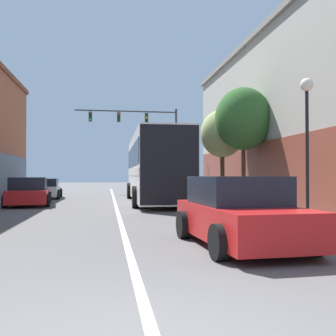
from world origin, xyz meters
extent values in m
cube|color=silver|center=(0.00, 16.89, 0.00)|extent=(0.14, 45.78, 0.01)
cube|color=brown|center=(7.55, 13.85, 1.60)|extent=(0.24, 29.20, 3.20)
cube|color=silver|center=(2.16, 18.22, 1.90)|extent=(2.65, 11.79, 3.36)
cube|color=black|center=(2.16, 18.22, 2.51)|extent=(2.69, 11.55, 1.07)
cube|color=beige|center=(2.16, 18.22, 1.63)|extent=(2.68, 11.67, 0.34)
cube|color=black|center=(2.06, 12.37, 1.90)|extent=(2.38, 0.10, 3.22)
cylinder|color=black|center=(0.99, 21.89, 0.50)|extent=(0.32, 1.01, 1.00)
cylinder|color=black|center=(3.48, 21.84, 0.50)|extent=(0.32, 1.01, 1.00)
cylinder|color=black|center=(0.85, 14.61, 0.50)|extent=(0.32, 1.01, 1.00)
cylinder|color=black|center=(3.34, 14.56, 0.50)|extent=(0.32, 1.01, 1.00)
cube|color=red|center=(2.35, 4.76, 0.52)|extent=(2.01, 4.09, 0.68)
cube|color=black|center=(2.33, 5.00, 1.16)|extent=(1.76, 2.17, 0.60)
cylinder|color=black|center=(1.35, 5.95, 0.32)|extent=(0.26, 0.65, 0.64)
cylinder|color=black|center=(3.20, 6.06, 0.32)|extent=(0.26, 0.65, 0.64)
cylinder|color=black|center=(1.50, 3.47, 0.32)|extent=(0.26, 0.65, 0.64)
cylinder|color=black|center=(3.34, 3.58, 0.32)|extent=(0.26, 0.65, 0.64)
cube|color=silver|center=(-4.34, 23.06, 0.47)|extent=(1.88, 4.12, 0.62)
cube|color=black|center=(-4.33, 22.86, 1.02)|extent=(1.64, 2.18, 0.49)
cylinder|color=black|center=(-5.28, 24.26, 0.30)|extent=(0.25, 0.61, 0.60)
cylinder|color=black|center=(-3.55, 24.35, 0.30)|extent=(0.25, 0.61, 0.60)
cylinder|color=black|center=(-5.14, 21.76, 0.30)|extent=(0.25, 0.61, 0.60)
cylinder|color=black|center=(-3.41, 21.86, 0.30)|extent=(0.25, 0.61, 0.60)
cube|color=red|center=(-4.24, 17.10, 0.48)|extent=(2.29, 4.70, 0.62)
cube|color=black|center=(-4.22, 16.88, 1.08)|extent=(1.90, 2.53, 0.60)
cylinder|color=black|center=(-5.32, 18.39, 0.30)|extent=(0.29, 0.63, 0.61)
cylinder|color=black|center=(-3.49, 18.60, 0.30)|extent=(0.29, 0.63, 0.61)
cylinder|color=black|center=(-5.00, 15.60, 0.30)|extent=(0.29, 0.63, 0.61)
cylinder|color=black|center=(-3.17, 15.81, 0.30)|extent=(0.29, 0.63, 0.61)
cylinder|color=#333338|center=(5.39, 29.78, 3.57)|extent=(0.18, 0.18, 7.15)
cylinder|color=#333338|center=(1.16, 29.78, 6.85)|extent=(8.46, 0.12, 0.12)
cube|color=#234723|center=(2.85, 29.78, 6.33)|extent=(0.28, 0.24, 0.80)
sphere|color=black|center=(2.85, 29.63, 6.58)|extent=(0.18, 0.18, 0.18)
sphere|color=orange|center=(2.85, 29.63, 6.33)|extent=(0.18, 0.18, 0.18)
sphere|color=black|center=(2.85, 29.63, 6.08)|extent=(0.18, 0.18, 0.18)
cube|color=#234723|center=(0.52, 29.78, 6.33)|extent=(0.28, 0.24, 0.80)
sphere|color=red|center=(0.52, 29.63, 6.58)|extent=(0.18, 0.18, 0.18)
sphere|color=black|center=(0.52, 29.63, 6.33)|extent=(0.18, 0.18, 0.18)
sphere|color=black|center=(0.52, 29.63, 6.08)|extent=(0.18, 0.18, 0.18)
cube|color=#234723|center=(-1.80, 29.78, 6.33)|extent=(0.28, 0.24, 0.80)
sphere|color=black|center=(-1.80, 29.63, 6.58)|extent=(0.18, 0.18, 0.18)
sphere|color=black|center=(-1.80, 29.63, 6.33)|extent=(0.18, 0.18, 0.18)
sphere|color=green|center=(-1.80, 29.63, 6.08)|extent=(0.18, 0.18, 0.18)
cone|color=black|center=(5.51, 7.86, 0.10)|extent=(0.26, 0.26, 0.20)
cylinder|color=black|center=(5.51, 7.86, 2.03)|extent=(0.10, 0.10, 4.07)
sphere|color=#EFE5CC|center=(5.51, 7.86, 4.20)|extent=(0.40, 0.40, 0.40)
cylinder|color=#4C3823|center=(5.99, 18.23, 1.40)|extent=(0.25, 0.25, 2.79)
ellipsoid|color=#99A366|center=(5.99, 18.23, 3.84)|extent=(2.46, 2.21, 2.70)
cylinder|color=#3D2D1E|center=(6.49, 16.15, 1.57)|extent=(0.21, 0.21, 3.14)
ellipsoid|color=#2D5B28|center=(6.49, 16.15, 4.39)|extent=(2.93, 2.64, 3.22)
camera|label=1|loc=(-0.42, -3.11, 1.48)|focal=42.00mm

